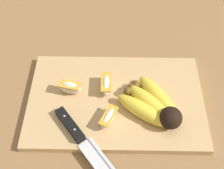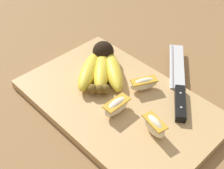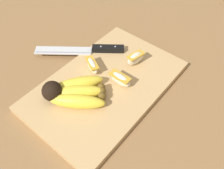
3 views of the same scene
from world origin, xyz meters
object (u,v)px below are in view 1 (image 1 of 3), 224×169
Objects in this scene: banana_bunch at (153,106)px; apple_wedge_middle at (70,88)px; chefs_knife at (81,140)px; apple_wedge_far at (109,117)px; apple_wedge_near at (106,84)px.

banana_bunch reaches higher than apple_wedge_middle.
apple_wedge_far is (0.06, 0.05, 0.01)m from chefs_knife.
banana_bunch reaches higher than chefs_knife.
chefs_knife is 3.45× the size of apple_wedge_far.
banana_bunch is 0.70× the size of chefs_knife.
chefs_knife is 3.83× the size of apple_wedge_middle.
apple_wedge_near is at bearing 70.76° from chefs_knife.
banana_bunch is at bearing 16.27° from apple_wedge_far.
banana_bunch is at bearing -13.80° from apple_wedge_middle.
apple_wedge_middle is at bearing 140.66° from apple_wedge_far.
apple_wedge_near is 0.96× the size of apple_wedge_far.
banana_bunch is 0.11m from apple_wedge_far.
apple_wedge_middle is (-0.21, 0.05, -0.00)m from banana_bunch.
chefs_knife is at bearing -109.24° from apple_wedge_near.
apple_wedge_near is 1.07× the size of apple_wedge_middle.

